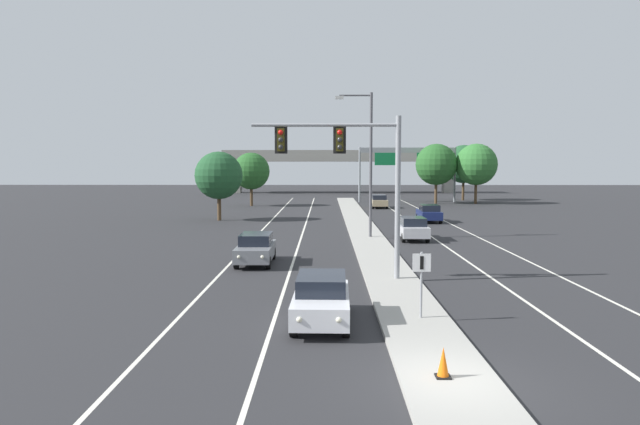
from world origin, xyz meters
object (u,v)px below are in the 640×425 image
object	(u,v)px
median_sign_post	(421,275)
car_receding_tan	(379,201)
car_oncoming_grey	(256,248)
tree_far_left_c	(219,176)
overhead_signal_mast	(352,163)
highway_sign_gantry	(407,157)
car_receding_navy	(429,213)
tree_far_right_c	(464,164)
tree_far_left_b	(251,165)
tree_far_left_a	(251,171)
street_lamp_median	(368,156)
car_receding_silver	(412,228)
tree_far_right_b	(436,165)
traffic_cone_median_nose	(443,363)
car_oncoming_white	(321,299)
tree_far_right_a	(476,165)

from	to	relation	value
median_sign_post	car_receding_tan	size ratio (longest dim) A/B	0.49
car_oncoming_grey	tree_far_left_c	xyz separation A→B (m)	(-6.20, 23.26, 3.35)
overhead_signal_mast	highway_sign_gantry	distance (m)	54.45
car_receding_navy	tree_far_right_c	world-z (taller)	tree_far_right_c
overhead_signal_mast	tree_far_left_b	xyz separation A→B (m)	(-14.43, 77.63, -0.29)
median_sign_post	highway_sign_gantry	world-z (taller)	highway_sign_gantry
overhead_signal_mast	tree_far_left_a	distance (m)	47.28
street_lamp_median	car_receding_tan	bearing A→B (deg)	83.10
car_receding_navy	tree_far_left_b	bearing A→B (deg)	113.88
tree_far_left_a	car_receding_silver	bearing A→B (deg)	-64.41
tree_far_left_a	tree_far_right_b	world-z (taller)	tree_far_right_b
car_receding_silver	car_receding_tan	size ratio (longest dim) A/B	1.00
overhead_signal_mast	highway_sign_gantry	world-z (taller)	highway_sign_gantry
traffic_cone_median_nose	median_sign_post	bearing A→B (deg)	86.19
car_receding_tan	tree_far_right_b	xyz separation A→B (m)	(8.26, 7.81, 4.33)
highway_sign_gantry	tree_far_left_c	bearing A→B (deg)	-129.29
tree_far_left_c	highway_sign_gantry	bearing A→B (deg)	50.71
car_oncoming_grey	tree_far_right_c	size ratio (longest dim) A/B	0.56
overhead_signal_mast	tree_far_right_c	world-z (taller)	tree_far_right_c
tree_far_left_a	tree_far_left_b	world-z (taller)	tree_far_left_b
overhead_signal_mast	car_oncoming_white	xyz separation A→B (m)	(-1.30, -6.76, -4.46)
highway_sign_gantry	tree_far_right_c	distance (m)	9.77
traffic_cone_median_nose	tree_far_left_b	world-z (taller)	tree_far_left_b
car_oncoming_white	median_sign_post	bearing A→B (deg)	2.52
tree_far_right_c	tree_far_right_b	xyz separation A→B (m)	(-5.27, -7.00, -0.04)
tree_far_left_c	car_receding_tan	bearing A→B (deg)	43.18
highway_sign_gantry	car_oncoming_white	bearing A→B (deg)	-100.62
highway_sign_gantry	tree_far_left_c	size ratio (longest dim) A/B	2.08
tree_far_left_b	car_receding_tan	bearing A→B (deg)	-60.46
tree_far_left_a	car_receding_tan	bearing A→B (deg)	-11.21
car_oncoming_white	tree_far_left_a	world-z (taller)	tree_far_left_a
car_receding_silver	median_sign_post	bearing A→B (deg)	-97.75
car_receding_tan	tree_far_right_b	bearing A→B (deg)	43.38
overhead_signal_mast	traffic_cone_median_nose	size ratio (longest dim) A/B	9.73
median_sign_post	car_receding_navy	size ratio (longest dim) A/B	0.49
traffic_cone_median_nose	tree_far_left_b	distance (m)	91.19
car_receding_silver	tree_far_left_c	xyz separation A→B (m)	(-15.90, 13.52, 3.35)
car_oncoming_grey	tree_far_right_c	world-z (taller)	tree_far_right_c
street_lamp_median	car_receding_tan	size ratio (longest dim) A/B	2.24
tree_far_right_c	tree_far_left_b	distance (m)	38.60
tree_far_right_a	tree_far_left_b	xyz separation A→B (m)	(-33.02, 27.21, -0.17)
median_sign_post	car_receding_navy	bearing A→B (deg)	79.41
overhead_signal_mast	car_oncoming_grey	size ratio (longest dim) A/B	1.61
tree_far_left_c	tree_far_right_b	bearing A→B (deg)	43.25
street_lamp_median	tree_far_left_c	bearing A→B (deg)	134.45
car_oncoming_grey	traffic_cone_median_nose	xyz separation A→B (m)	(6.49, -16.56, -0.31)
car_oncoming_white	highway_sign_gantry	size ratio (longest dim) A/B	0.34
tree_far_right_a	overhead_signal_mast	bearing A→B (deg)	-110.24
car_receding_tan	tree_far_left_b	xyz separation A→B (m)	(-19.61, 34.60, 4.16)
street_lamp_median	tree_far_right_a	bearing A→B (deg)	64.74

